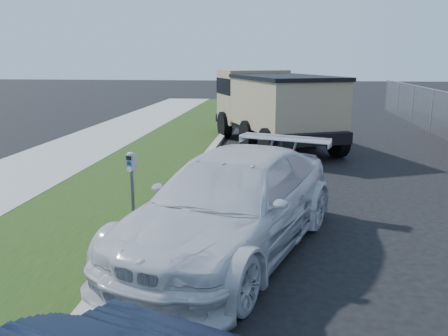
# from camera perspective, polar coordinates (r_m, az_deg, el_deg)

# --- Properties ---
(ground) EXTENTS (120.00, 120.00, 0.00)m
(ground) POSITION_cam_1_polar(r_m,az_deg,el_deg) (8.46, 8.73, -8.40)
(ground) COLOR black
(ground) RESTS_ON ground
(streetside) EXTENTS (6.12, 50.00, 0.15)m
(streetside) POSITION_cam_1_polar(r_m,az_deg,el_deg) (11.57, -20.34, -2.83)
(streetside) COLOR gray
(streetside) RESTS_ON ground
(parking_meter) EXTENTS (0.21, 0.18, 1.31)m
(parking_meter) POSITION_cam_1_polar(r_m,az_deg,el_deg) (8.76, -11.07, -0.42)
(parking_meter) COLOR #3F4247
(parking_meter) RESTS_ON ground
(white_wagon) EXTENTS (3.89, 5.91, 1.59)m
(white_wagon) POSITION_cam_1_polar(r_m,az_deg,el_deg) (7.68, 1.13, -4.21)
(white_wagon) COLOR silver
(white_wagon) RESTS_ON ground
(dump_truck) EXTENTS (4.89, 7.12, 2.63)m
(dump_truck) POSITION_cam_1_polar(r_m,az_deg,el_deg) (17.24, 5.76, 7.70)
(dump_truck) COLOR black
(dump_truck) RESTS_ON ground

